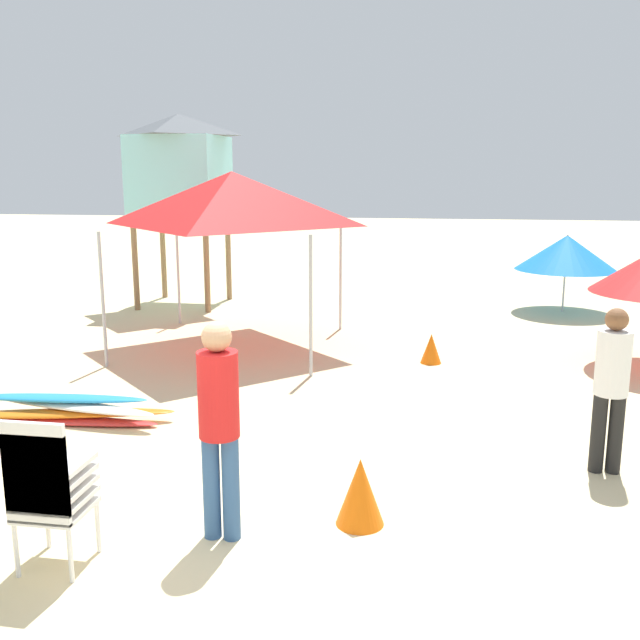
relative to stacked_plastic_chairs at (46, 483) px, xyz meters
The scene contains 10 objects.
ground 1.05m from the stacked_plastic_chairs, 27.07° to the left, with size 80.00×80.00×0.00m, color beige.
stacked_plastic_chairs is the anchor object (origin of this frame).
surfboard_pile 3.36m from the stacked_plastic_chairs, 117.15° to the left, with size 2.53×0.81×0.32m.
lifeguard_near_left 5.08m from the stacked_plastic_chairs, 29.69° to the left, with size 0.32×0.32×1.63m.
lifeguard_near_center 1.32m from the stacked_plastic_chairs, 31.91° to the left, with size 0.32×0.32×1.78m.
popup_canopy 7.12m from the stacked_plastic_chairs, 94.81° to the left, with size 3.18×3.18×2.89m.
lifeguard_tower 10.96m from the stacked_plastic_chairs, 104.78° to the left, with size 1.98×1.98×4.07m.
beach_umbrella_mid 12.11m from the stacked_plastic_chairs, 63.68° to the left, with size 2.06×2.06×1.60m.
traffic_cone_near 2.44m from the stacked_plastic_chairs, 26.62° to the left, with size 0.40×0.40×0.58m, color orange.
traffic_cone_far 6.86m from the stacked_plastic_chairs, 66.92° to the left, with size 0.32×0.32×0.46m, color orange.
Camera 1 is at (2.01, -4.70, 2.89)m, focal length 39.74 mm.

